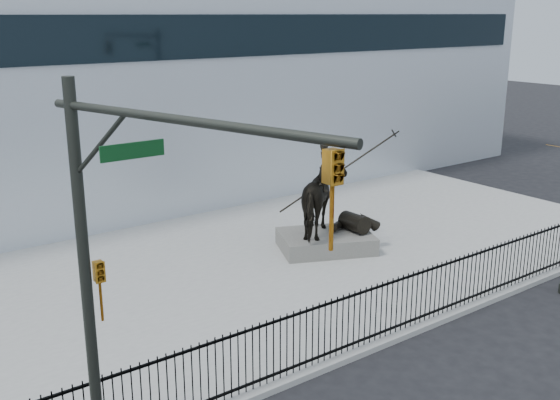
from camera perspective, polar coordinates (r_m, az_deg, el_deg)
ground at (r=15.61m, az=10.63°, el=-14.49°), size 120.00×120.00×0.00m
plaza at (r=20.41m, az=-3.93°, el=-6.44°), size 30.00×12.00×0.15m
building at (r=30.83m, az=-17.50°, el=9.01°), size 44.00×14.00×9.00m
picket_fence at (r=15.95m, az=7.47°, el=-9.98°), size 22.10×0.10×1.50m
statue_plinth at (r=22.15m, az=4.01°, el=-3.62°), size 3.62×3.14×0.57m
equestrian_statue at (r=21.71m, az=4.24°, el=0.06°), size 3.57×3.03×3.29m
traffic_signal_left at (r=9.74m, az=-13.49°, el=-7.52°), size 1.52×4.84×7.00m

